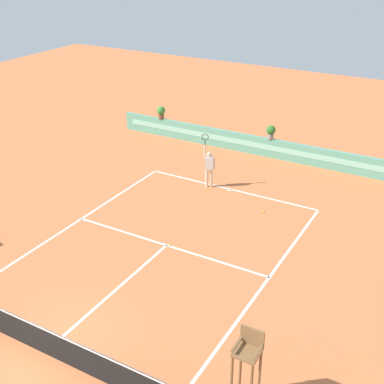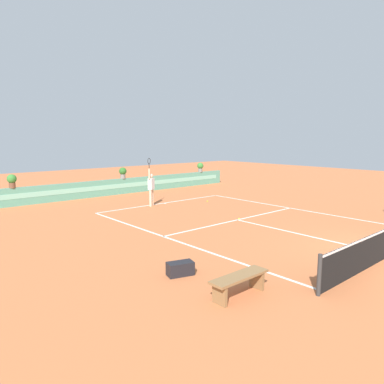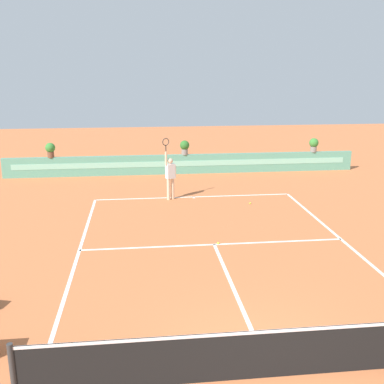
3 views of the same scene
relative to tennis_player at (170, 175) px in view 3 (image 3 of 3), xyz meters
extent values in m
plane|color=#C66B3D|center=(0.99, -5.65, -1.05)|extent=(60.00, 60.00, 0.00)
cube|color=white|center=(0.99, 0.24, -1.05)|extent=(8.22, 0.10, 0.01)
cube|color=white|center=(0.99, -5.25, -1.05)|extent=(8.22, 0.10, 0.01)
cube|color=white|center=(0.99, -8.45, -1.05)|extent=(0.10, 6.40, 0.01)
cube|color=white|center=(-3.12, -5.70, -1.05)|extent=(0.10, 11.89, 0.01)
cube|color=white|center=(5.10, -5.70, -1.05)|extent=(0.10, 11.89, 0.01)
cube|color=white|center=(0.99, 0.14, -1.05)|extent=(0.10, 0.20, 0.01)
cylinder|color=#333333|center=(-3.42, -11.65, -0.55)|extent=(0.10, 0.10, 1.00)
cube|color=black|center=(0.99, -11.65, -0.57)|extent=(8.82, 0.02, 0.95)
cube|color=white|center=(0.99, -11.65, -0.13)|extent=(8.82, 0.03, 0.06)
cube|color=#599E84|center=(0.99, 4.74, -0.55)|extent=(18.00, 0.20, 1.00)
cube|color=#87CCB2|center=(0.99, 4.64, -0.50)|extent=(17.10, 0.01, 0.28)
cylinder|color=beige|center=(0.09, 0.05, -0.60)|extent=(0.14, 0.14, 0.90)
cylinder|color=beige|center=(-0.08, -0.04, -0.60)|extent=(0.14, 0.14, 0.90)
cube|color=white|center=(0.01, 0.00, 0.15)|extent=(0.42, 0.36, 0.60)
sphere|color=beige|center=(0.01, 0.00, 0.58)|extent=(0.22, 0.22, 0.22)
cylinder|color=beige|center=(-0.17, -0.09, 0.70)|extent=(0.09, 0.09, 0.55)
cylinder|color=black|center=(-0.17, -0.09, 1.12)|extent=(0.04, 0.04, 0.24)
torus|color=#262626|center=(-0.17, -0.09, 1.38)|extent=(0.29, 0.17, 0.31)
cylinder|color=beige|center=(0.20, 0.10, 0.10)|extent=(0.09, 0.09, 0.50)
sphere|color=#CCE033|center=(3.14, -1.06, -1.02)|extent=(0.07, 0.07, 0.07)
sphere|color=#CCE033|center=(1.12, -5.23, -1.02)|extent=(0.07, 0.07, 0.07)
cylinder|color=brown|center=(-5.61, 4.74, 0.09)|extent=(0.32, 0.32, 0.28)
sphere|color=#387F33|center=(-5.61, 4.74, 0.43)|extent=(0.48, 0.48, 0.48)
cylinder|color=gray|center=(1.07, 4.74, 0.09)|extent=(0.32, 0.32, 0.28)
sphere|color=#2D6B28|center=(1.07, 4.74, 0.43)|extent=(0.48, 0.48, 0.48)
cylinder|color=gray|center=(7.91, 4.74, 0.09)|extent=(0.32, 0.32, 0.28)
sphere|color=#387F33|center=(7.91, 4.74, 0.43)|extent=(0.48, 0.48, 0.48)
camera|label=1|loc=(9.91, -19.04, 9.32)|focal=48.28mm
camera|label=2|loc=(-10.77, -15.59, 2.57)|focal=33.37mm
camera|label=3|loc=(-1.23, -18.52, 4.28)|focal=43.29mm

